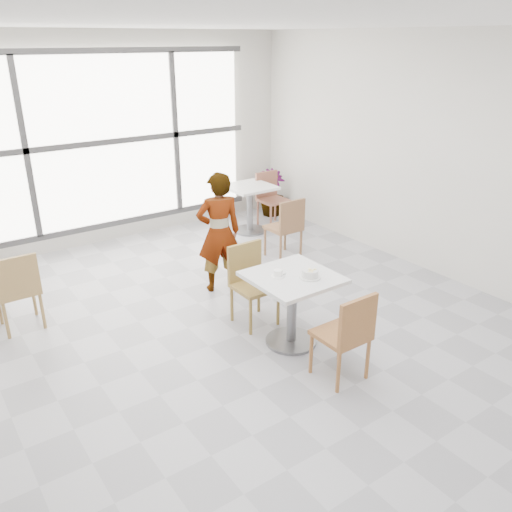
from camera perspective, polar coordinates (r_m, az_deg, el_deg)
floor at (r=5.56m, az=-1.80°, el=-8.56°), size 7.00×7.00×0.00m
ceiling at (r=4.76m, az=-2.28°, el=24.06°), size 7.00×7.00×0.00m
wall_back at (r=8.04m, az=-16.17°, el=11.89°), size 6.00×0.00×6.00m
wall_right at (r=7.01m, az=19.26°, el=10.04°), size 0.00×7.00×7.00m
window at (r=7.98m, az=-16.01°, el=11.83°), size 4.60×0.07×2.52m
main_table at (r=5.20m, az=3.96°, el=-4.41°), size 0.80×0.80×0.75m
chair_near at (r=4.71m, az=9.94°, el=-8.12°), size 0.42×0.42×0.87m
chair_far at (r=5.62m, az=-0.62°, el=-2.43°), size 0.42×0.42×0.87m
oatmeal_bowl at (r=5.05m, az=5.89°, el=-1.90°), size 0.21×0.21×0.09m
coffee_cup at (r=5.06m, az=2.40°, el=-1.93°), size 0.16×0.13×0.07m
person at (r=6.26m, az=-4.04°, el=2.54°), size 0.62×0.49×1.47m
bg_table_right at (r=8.30m, az=-0.69°, el=5.89°), size 0.70×0.70×0.75m
bg_chair_left_near at (r=5.96m, az=-24.49°, el=-3.08°), size 0.42×0.42×0.87m
bg_chair_right_near at (r=7.24m, az=3.39°, el=3.42°), size 0.42×0.42×0.87m
bg_chair_right_far at (r=8.64m, az=1.56°, el=6.65°), size 0.42×0.42×0.87m
plant_right at (r=9.15m, az=1.72°, el=6.89°), size 0.47×0.47×0.79m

